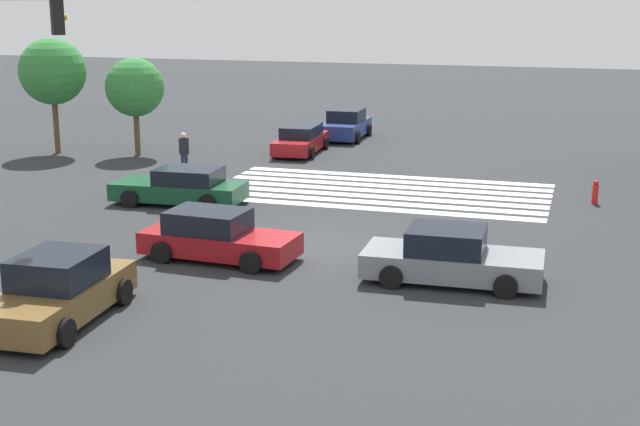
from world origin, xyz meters
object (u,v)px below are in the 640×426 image
Objects in this scene: fire_hydrant at (595,192)px; tree_corner_a at (135,88)px; car_5 at (451,258)px; pedestrian at (184,151)px; car_2 at (301,140)px; car_3 at (346,125)px; tree_corner_b at (52,72)px; car_1 at (58,291)px; car_0 at (181,187)px; car_4 at (217,237)px.

tree_corner_a is at bearing -11.45° from fire_hydrant.
pedestrian is (12.76, -10.96, 0.34)m from car_5.
car_2 is at bearing 109.54° from pedestrian.
car_3 is 0.94× the size of tree_corner_a.
tree_corner_b is (11.88, 8.07, 3.11)m from car_3.
tree_corner_b reaches higher than car_1.
car_2 is (-0.85, -11.17, 0.01)m from car_0.
car_4 is (-3.05, 17.09, 0.02)m from car_2.
tree_corner_b is 6.23× the size of fire_hydrant.
pedestrian is 2.03× the size of fire_hydrant.
car_0 is 12.14m from car_5.
tree_corner_a is at bearing 137.74° from car_5.
fire_hydrant is (-16.37, 0.65, -0.55)m from pedestrian.
fire_hydrant is at bearing 171.67° from tree_corner_b.
car_0 is at bearing 16.86° from fire_hydrant.
car_0 is at bearing 142.24° from tree_corner_b.
car_0 is at bearing 148.73° from car_5.
pedestrian is at bearing -29.22° from car_2.
car_3 is 11.22m from tree_corner_a.
tree_corner_b is at bearing -40.73° from car_0.
tree_corner_b reaches higher than fire_hydrant.
tree_corner_b is (3.89, 0.57, 0.67)m from tree_corner_a.
car_3 reaches higher than car_4.
car_2 is at bearing -178.99° from car_1.
tree_corner_b is (14.03, -13.76, 3.16)m from car_4.
car_1 is 1.01× the size of tree_corner_a.
tree_corner_a is at bearing -171.60° from tree_corner_b.
tree_corner_b is (7.91, -2.90, 2.82)m from pedestrian.
car_2 is at bearing -11.73° from car_3.
car_1 is 22.73m from car_2.
car_4 is 0.96× the size of car_5.
pedestrian is (3.06, 6.23, 0.36)m from car_2.
tree_corner_b reaches higher than tree_corner_a.
tree_corner_a is at bearing -71.80° from car_2.
tree_corner_a reaches higher than car_2.
car_1 is 5.26× the size of fire_hydrant.
tree_corner_a is 20.98m from fire_hydrant.
car_5 reaches higher than car_4.
fire_hydrant is (-12.40, 11.62, -0.27)m from car_3.
car_5 is (-9.70, 17.19, 0.01)m from car_2.
car_3 is at bearing 178.46° from car_1.
car_1 is 19.70m from fire_hydrant.
car_3 is 0.94× the size of car_4.
tree_corner_a is (6.24, -8.42, 2.51)m from car_0.
car_0 reaches higher than car_2.
tree_corner_b reaches higher than car_0.
car_1 is at bearing -147.65° from car_5.
car_0 is 14.79m from fire_hydrant.
car_5 is at bearing 147.32° from car_0.
car_2 is 2.60× the size of pedestrian.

